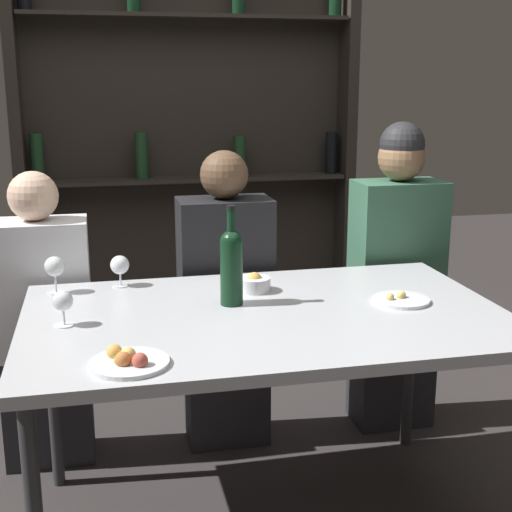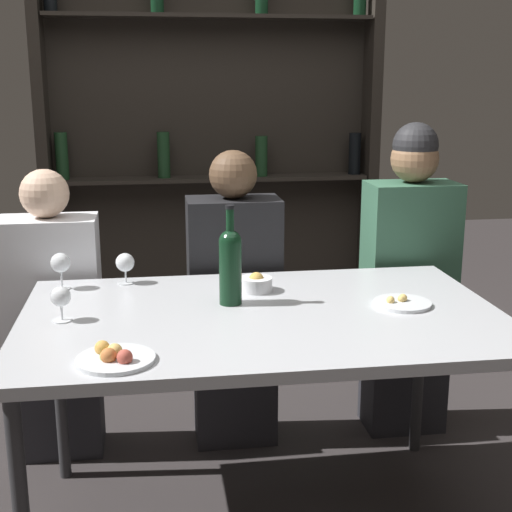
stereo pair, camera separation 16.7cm
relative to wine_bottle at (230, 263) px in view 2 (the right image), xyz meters
The scene contains 12 objects.
dining_table 0.24m from the wine_bottle, 49.96° to the right, with size 1.52×0.95×0.77m.
wine_rack_wall 1.73m from the wine_bottle, 87.06° to the left, with size 1.84×0.21×2.07m.
wine_bottle is the anchor object (origin of this frame).
wine_glass_0 0.54m from the wine_bottle, 169.63° to the right, with size 0.06×0.06×0.11m.
wine_glass_1 0.63m from the wine_bottle, 155.83° to the left, with size 0.07×0.07×0.13m.
wine_glass_2 0.46m from the wine_bottle, 140.08° to the left, with size 0.07×0.07×0.11m.
food_plate_0 0.59m from the wine_bottle, 128.60° to the right, with size 0.21×0.21×0.05m.
food_plate_1 0.58m from the wine_bottle, 10.00° to the right, with size 0.19×0.19×0.03m.
snack_bowl 0.20m from the wine_bottle, 50.63° to the left, with size 0.11×0.11×0.07m.
seated_person_left 0.91m from the wine_bottle, 141.11° to the left, with size 0.37×0.22×1.16m.
seated_person_center 0.62m from the wine_bottle, 82.23° to the left, with size 0.37×0.22×1.22m.
seated_person_right 1.00m from the wine_bottle, 32.84° to the left, with size 0.37×0.22×1.32m.
Camera 2 is at (-0.33, -2.12, 1.49)m, focal length 50.00 mm.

